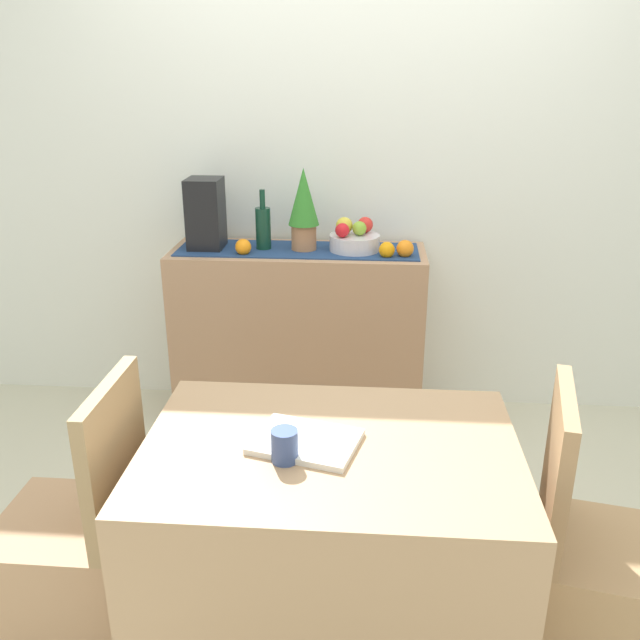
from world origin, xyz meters
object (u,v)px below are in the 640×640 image
at_px(dining_table, 331,554).
at_px(potted_plant, 304,207).
at_px(chair_by_corner, 599,596).
at_px(chair_near_window, 77,568).
at_px(sideboard_console, 299,337).
at_px(wine_bottle, 263,227).
at_px(open_book, 306,442).
at_px(coffee_cup, 285,446).
at_px(coffee_maker, 206,214).
at_px(fruit_bowl, 355,243).

bearing_deg(dining_table, potted_plant, 98.54).
bearing_deg(chair_by_corner, chair_near_window, -179.88).
relative_size(sideboard_console, dining_table, 1.17).
height_order(sideboard_console, wine_bottle, wine_bottle).
relative_size(open_book, chair_near_window, 0.31).
height_order(potted_plant, coffee_cup, potted_plant).
xyz_separation_m(coffee_maker, chair_by_corner, (1.48, -1.49, -0.79)).
distance_m(coffee_maker, dining_table, 1.78).
bearing_deg(sideboard_console, potted_plant, 0.00).
bearing_deg(wine_bottle, potted_plant, 0.00).
relative_size(dining_table, chair_by_corner, 1.16).
height_order(coffee_maker, potted_plant, potted_plant).
relative_size(dining_table, coffee_cup, 11.55).
bearing_deg(sideboard_console, coffee_maker, 180.00).
xyz_separation_m(wine_bottle, chair_by_corner, (1.20, -1.49, -0.73)).
bearing_deg(sideboard_console, chair_near_window, -109.66).
xyz_separation_m(sideboard_console, chair_by_corner, (1.04, -1.49, -0.18)).
bearing_deg(coffee_cup, chair_by_corner, 5.56).
xyz_separation_m(sideboard_console, wine_bottle, (-0.16, -0.00, 0.55)).
bearing_deg(open_book, coffee_cup, -104.32).
distance_m(open_book, chair_by_corner, 0.98).
relative_size(wine_bottle, coffee_maker, 0.86).
relative_size(fruit_bowl, potted_plant, 0.61).
height_order(potted_plant, chair_by_corner, potted_plant).
xyz_separation_m(potted_plant, chair_by_corner, (1.01, -1.49, -0.84)).
xyz_separation_m(coffee_maker, dining_table, (0.69, -1.49, -0.69)).
height_order(dining_table, chair_near_window, chair_near_window).
distance_m(coffee_cup, chair_near_window, 0.85).
relative_size(coffee_maker, dining_table, 0.32).
bearing_deg(chair_near_window, open_book, -0.04).
xyz_separation_m(dining_table, coffee_cup, (-0.12, -0.08, 0.42)).
xyz_separation_m(sideboard_console, coffee_cup, (0.13, -1.57, 0.34)).
bearing_deg(coffee_cup, open_book, 60.80).
distance_m(sideboard_console, fruit_bowl, 0.56).
relative_size(coffee_maker, open_book, 1.20).
relative_size(wine_bottle, coffee_cup, 3.17).
xyz_separation_m(coffee_cup, chair_near_window, (-0.67, 0.08, -0.52)).
bearing_deg(fruit_bowl, chair_near_window, -118.32).
bearing_deg(dining_table, coffee_maker, 114.86).
relative_size(fruit_bowl, chair_near_window, 0.26).
bearing_deg(chair_near_window, dining_table, 0.01).
relative_size(wine_bottle, chair_near_window, 0.32).
bearing_deg(coffee_maker, wine_bottle, -0.00).
bearing_deg(fruit_bowl, coffee_maker, 180.00).
distance_m(sideboard_console, coffee_maker, 0.75).
relative_size(dining_table, open_book, 3.72).
height_order(coffee_cup, chair_by_corner, chair_by_corner).
xyz_separation_m(fruit_bowl, chair_near_window, (-0.80, -1.49, -0.67)).
bearing_deg(potted_plant, open_book, -84.20).
bearing_deg(fruit_bowl, open_book, -93.44).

